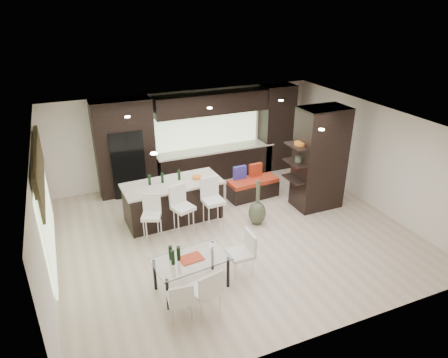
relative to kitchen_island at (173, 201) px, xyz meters
name	(u,v)px	position (x,y,z in m)	size (l,w,h in m)	color
ground	(234,232)	(1.14, -1.17, -0.50)	(8.00, 8.00, 0.00)	beige
back_wall	(187,136)	(1.14, 2.33, 0.85)	(8.00, 0.02, 2.70)	silver
left_wall	(44,215)	(-2.86, -1.17, 0.85)	(0.02, 7.00, 2.70)	silver
right_wall	(373,156)	(5.14, -1.17, 0.85)	(0.02, 7.00, 2.70)	silver
ceiling	(235,124)	(1.14, -1.17, 2.20)	(8.00, 7.00, 0.02)	white
window_left	(46,210)	(-2.82, -0.97, 0.85)	(0.04, 3.20, 1.90)	#B2D199
window_back	(206,127)	(1.74, 2.29, 1.05)	(3.40, 0.04, 1.20)	#B2D199
stone_accent	(39,168)	(-2.79, -0.97, 1.75)	(0.08, 3.00, 0.80)	brown
ceiling_spots	(230,122)	(1.14, -0.92, 2.18)	(4.00, 3.00, 0.02)	white
back_cabinetry	(206,137)	(1.64, 2.00, 0.85)	(6.80, 0.68, 2.70)	black
refrigerator	(127,162)	(-0.76, 1.95, 0.45)	(0.90, 0.68, 1.90)	black
partition_column	(320,159)	(3.74, -0.77, 0.85)	(1.20, 0.80, 2.70)	black
kitchen_island	(173,201)	(0.00, 0.00, 0.00)	(2.42, 1.04, 1.01)	black
stool_left	(152,224)	(-0.74, -0.83, -0.04)	(0.41, 0.41, 0.93)	silver
stool_mid	(184,217)	(0.00, -0.84, 0.00)	(0.45, 0.45, 1.01)	silver
stool_right	(213,210)	(0.74, -0.85, 0.02)	(0.46, 0.46, 1.05)	silver
bench	(253,188)	(2.38, 0.29, -0.23)	(1.41, 0.54, 0.54)	black
floor_vase	(258,202)	(1.83, -1.03, 0.09)	(0.43, 0.43, 1.18)	#404733
dining_table	(192,274)	(-0.43, -2.70, -0.17)	(1.41, 0.79, 0.68)	white
chair_near	(205,292)	(-0.43, -3.43, -0.05)	(0.49, 0.49, 0.91)	silver
chair_far	(180,301)	(-0.87, -3.39, -0.12)	(0.42, 0.42, 0.77)	silver
chair_end	(240,257)	(0.59, -2.70, -0.06)	(0.48, 0.48, 0.88)	silver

